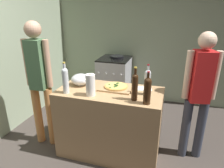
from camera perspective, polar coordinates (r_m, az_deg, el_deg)
name	(u,v)px	position (r m, az deg, el deg)	size (l,w,h in m)	color
ground_plane	(123,131)	(3.34, 3.13, -12.94)	(4.00, 3.21, 0.02)	#3F3833
kitchen_wall_rear	(141,36)	(4.14, 8.16, 13.10)	(4.00, 0.10, 2.60)	#99A889
kitchen_wall_left	(19,43)	(3.64, -24.67, 10.40)	(0.10, 3.21, 2.60)	#99A889
counter	(110,122)	(2.68, -0.63, -10.68)	(1.28, 0.65, 0.89)	tan
cutting_board	(116,88)	(2.54, 1.04, -1.05)	(0.40, 0.32, 0.02)	tan
pizza	(116,86)	(2.53, 1.04, -0.60)	(0.29, 0.29, 0.03)	tan
mixing_bowl	(80,79)	(2.66, -8.86, 1.27)	(0.24, 0.24, 0.15)	#B2B2B7
paper_towel_roll	(90,85)	(2.31, -6.08, -0.31)	(0.11, 0.11, 0.26)	white
wine_bottle_green	(135,86)	(2.18, 6.42, -0.49)	(0.07, 0.07, 0.38)	#331E0F
wine_bottle_clear	(65,79)	(2.41, -13.00, 1.31)	(0.07, 0.07, 0.37)	silver
wine_bottle_amber	(147,81)	(2.35, 9.90, 0.77)	(0.07, 0.07, 0.36)	silver
wine_bottle_dark	(147,90)	(2.12, 9.92, -1.59)	(0.08, 0.08, 0.36)	#331E0F
recipe_sheet	(143,88)	(2.57, 8.76, -1.21)	(0.21, 0.15, 0.00)	white
stove	(114,81)	(4.05, 0.68, 0.94)	(0.58, 0.64, 0.96)	#B7B7BC
person_in_stripes	(39,78)	(2.80, -19.76, 1.52)	(0.37, 0.21, 1.70)	#D88C4C
person_in_red	(199,91)	(2.59, 23.28, -1.78)	(0.38, 0.24, 1.61)	#383D4C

